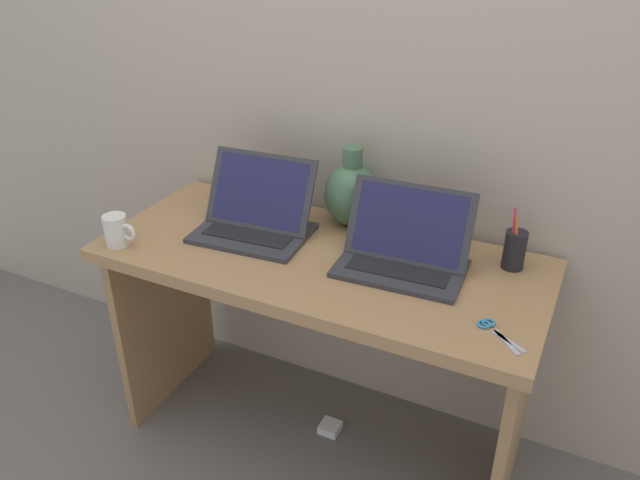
{
  "coord_description": "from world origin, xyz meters",
  "views": [
    {
      "loc": [
        0.71,
        -1.46,
        1.68
      ],
      "look_at": [
        0.0,
        0.0,
        0.79
      ],
      "focal_mm": 35.71,
      "sensor_mm": 36.0,
      "label": 1
    }
  ],
  "objects_px": {
    "scissors": "(494,330)",
    "power_brick": "(330,427)",
    "laptop_right": "(405,247)",
    "green_vase": "(352,193)",
    "pen_cup": "(515,249)",
    "coffee_mug": "(117,231)",
    "laptop_left": "(256,214)"
  },
  "relations": [
    {
      "from": "pen_cup",
      "to": "scissors",
      "type": "height_order",
      "value": "pen_cup"
    },
    {
      "from": "laptop_right",
      "to": "pen_cup",
      "type": "relative_size",
      "value": 1.97
    },
    {
      "from": "laptop_left",
      "to": "laptop_right",
      "type": "height_order",
      "value": "laptop_left"
    },
    {
      "from": "laptop_left",
      "to": "scissors",
      "type": "distance_m",
      "value": 0.81
    },
    {
      "from": "laptop_right",
      "to": "scissors",
      "type": "height_order",
      "value": "laptop_right"
    },
    {
      "from": "laptop_right",
      "to": "scissors",
      "type": "relative_size",
      "value": 2.76
    },
    {
      "from": "coffee_mug",
      "to": "power_brick",
      "type": "distance_m",
      "value": 1.01
    },
    {
      "from": "laptop_right",
      "to": "green_vase",
      "type": "bearing_deg",
      "value": 143.62
    },
    {
      "from": "green_vase",
      "to": "laptop_left",
      "type": "bearing_deg",
      "value": -144.09
    },
    {
      "from": "laptop_right",
      "to": "power_brick",
      "type": "xyz_separation_m",
      "value": [
        -0.22,
        -0.01,
        -0.78
      ]
    },
    {
      "from": "laptop_right",
      "to": "green_vase",
      "type": "xyz_separation_m",
      "value": [
        -0.24,
        0.18,
        0.05
      ]
    },
    {
      "from": "laptop_left",
      "to": "green_vase",
      "type": "height_order",
      "value": "green_vase"
    },
    {
      "from": "pen_cup",
      "to": "scissors",
      "type": "distance_m",
      "value": 0.33
    },
    {
      "from": "laptop_left",
      "to": "green_vase",
      "type": "bearing_deg",
      "value": 35.91
    },
    {
      "from": "pen_cup",
      "to": "scissors",
      "type": "relative_size",
      "value": 1.4
    },
    {
      "from": "laptop_right",
      "to": "scissors",
      "type": "distance_m",
      "value": 0.37
    },
    {
      "from": "pen_cup",
      "to": "power_brick",
      "type": "distance_m",
      "value": 0.94
    },
    {
      "from": "laptop_right",
      "to": "green_vase",
      "type": "relative_size",
      "value": 1.42
    },
    {
      "from": "laptop_left",
      "to": "scissors",
      "type": "height_order",
      "value": "laptop_left"
    },
    {
      "from": "laptop_left",
      "to": "coffee_mug",
      "type": "distance_m",
      "value": 0.42
    },
    {
      "from": "laptop_left",
      "to": "scissors",
      "type": "bearing_deg",
      "value": -14.1
    },
    {
      "from": "green_vase",
      "to": "pen_cup",
      "type": "bearing_deg",
      "value": -5.7
    },
    {
      "from": "scissors",
      "to": "power_brick",
      "type": "height_order",
      "value": "scissors"
    },
    {
      "from": "scissors",
      "to": "power_brick",
      "type": "relative_size",
      "value": 1.9
    },
    {
      "from": "laptop_right",
      "to": "scissors",
      "type": "bearing_deg",
      "value": -33.3
    },
    {
      "from": "green_vase",
      "to": "scissors",
      "type": "bearing_deg",
      "value": -34.7
    },
    {
      "from": "green_vase",
      "to": "pen_cup",
      "type": "height_order",
      "value": "green_vase"
    },
    {
      "from": "coffee_mug",
      "to": "pen_cup",
      "type": "xyz_separation_m",
      "value": [
        1.1,
        0.39,
        0.01
      ]
    },
    {
      "from": "laptop_right",
      "to": "coffee_mug",
      "type": "distance_m",
      "value": 0.86
    },
    {
      "from": "laptop_left",
      "to": "power_brick",
      "type": "xyz_separation_m",
      "value": [
        0.26,
        -0.01,
        -0.78
      ]
    },
    {
      "from": "laptop_left",
      "to": "laptop_right",
      "type": "bearing_deg",
      "value": -0.02
    },
    {
      "from": "power_brick",
      "to": "laptop_right",
      "type": "bearing_deg",
      "value": 1.79
    }
  ]
}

